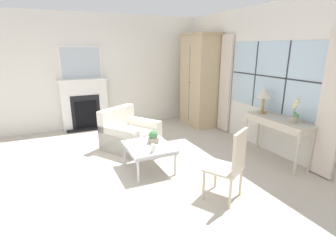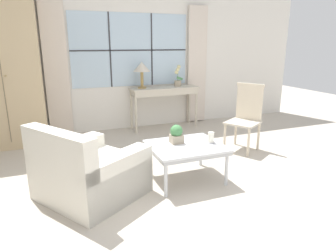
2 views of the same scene
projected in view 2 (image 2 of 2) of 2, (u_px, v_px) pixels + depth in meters
name	position (u px, v px, depth m)	size (l,w,h in m)	color
ground_plane	(207.00, 197.00, 3.20)	(14.00, 14.00, 0.00)	#BCB2A3
wall_back_windowed	(131.00, 55.00, 5.54)	(7.20, 0.14, 2.80)	silver
armoire	(4.00, 72.00, 4.54)	(1.14, 0.62, 2.34)	tan
console_table	(164.00, 92.00, 5.66)	(1.29, 0.40, 0.79)	beige
table_lamp	(142.00, 68.00, 5.42)	(0.31, 0.31, 0.48)	#9E7F47
potted_orchid	(178.00, 78.00, 5.73)	(0.17, 0.13, 0.41)	tan
armchair_upholstered	(89.00, 173.00, 3.17)	(1.27, 1.29, 0.81)	silver
side_chair_wooden	(246.00, 114.00, 4.55)	(0.60, 0.60, 1.00)	beige
coffee_table	(186.00, 148.00, 3.53)	(0.85, 0.73, 0.44)	silver
potted_plant_small	(176.00, 134.00, 3.56)	(0.15, 0.15, 0.22)	tan
pillar_candle	(211.00, 138.00, 3.58)	(0.10, 0.10, 0.14)	silver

